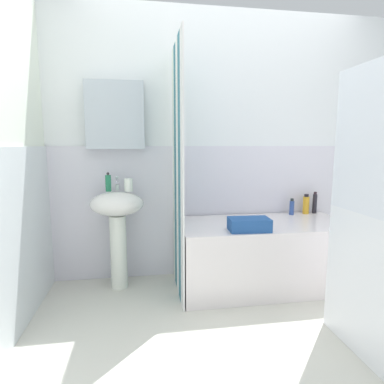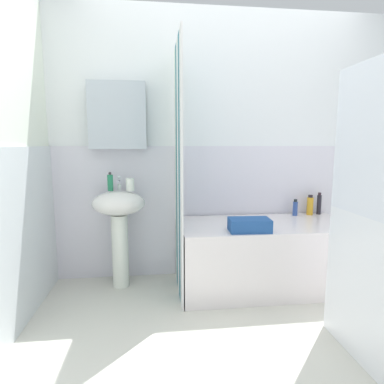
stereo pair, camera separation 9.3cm
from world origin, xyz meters
The scene contains 12 objects.
ground_plane centered at (0.00, 0.00, -0.02)m, with size 4.80×5.60×0.04m, color beige.
wall_back_tiled centered at (-0.06, 1.26, 1.14)m, with size 3.60×0.18×2.40m.
sink centered at (-0.95, 1.03, 0.61)m, with size 0.44×0.34×0.83m.
faucet centered at (-0.95, 1.11, 0.89)m, with size 0.03×0.12×0.12m.
soap_dispenser centered at (-1.02, 1.08, 0.90)m, with size 0.05×0.05×0.16m.
toothbrush_cup centered at (-0.86, 1.06, 0.88)m, with size 0.07×0.07×0.11m, color white.
bathtub centered at (0.27, 0.88, 0.28)m, with size 1.44×0.69×0.56m, color silver.
shower_curtain centered at (-0.46, 0.88, 1.00)m, with size 0.01×0.69×2.00m.
conditioner_bottle centered at (0.89, 1.16, 0.66)m, with size 0.04×0.04×0.21m.
shampoo_bottle centered at (0.80, 1.14, 0.65)m, with size 0.06×0.06×0.19m.
body_wash_bottle centered at (0.64, 1.13, 0.63)m, with size 0.04×0.04×0.15m.
towel_folded centered at (0.06, 0.65, 0.61)m, with size 0.31×0.18×0.10m, color #214A8B.
Camera 2 is at (-0.66, -1.65, 1.21)m, focal length 29.87 mm.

